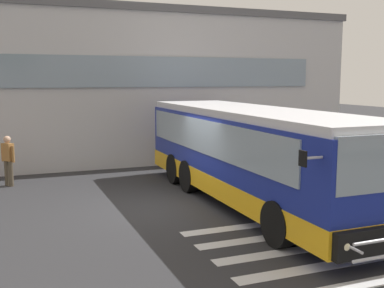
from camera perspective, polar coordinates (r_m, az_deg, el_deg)
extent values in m
cube|color=#2B2B2D|center=(13.14, -4.04, -7.71)|extent=(80.00, 90.00, 0.02)
cube|color=silver|center=(9.08, 20.94, -15.47)|extent=(4.40, 0.36, 0.01)
cube|color=silver|center=(9.70, 17.28, -13.74)|extent=(4.40, 0.36, 0.01)
cube|color=silver|center=(10.37, 14.12, -12.18)|extent=(4.40, 0.36, 0.01)
cube|color=silver|center=(11.07, 11.38, -10.79)|extent=(4.40, 0.36, 0.01)
cube|color=silver|center=(11.80, 8.99, -9.55)|extent=(4.40, 0.36, 0.01)
cube|color=#B7B7BC|center=(24.38, -12.58, 6.69)|extent=(21.57, 12.00, 6.15)
cube|color=#56565B|center=(24.54, -12.81, 14.23)|extent=(21.77, 12.20, 0.30)
cube|color=gray|center=(18.66, -6.69, 8.72)|extent=(15.57, 0.10, 1.20)
cube|color=navy|center=(13.33, 7.29, -1.20)|extent=(2.59, 10.25, 2.15)
cube|color=#F2AD19|center=(13.48, 7.23, -4.56)|extent=(2.63, 10.29, 0.55)
cube|color=silver|center=(13.20, 7.38, 3.84)|extent=(2.49, 10.05, 0.20)
cube|color=#8C9EAD|center=(14.18, 11.33, 1.29)|extent=(0.07, 9.04, 0.95)
cube|color=#8C9EAD|center=(12.97, 1.66, 0.83)|extent=(0.07, 9.04, 0.95)
sphere|color=beige|center=(8.74, 18.09, -11.71)|extent=(0.18, 0.18, 0.18)
cylinder|color=#B7B7BF|center=(8.36, 14.44, -1.64)|extent=(0.40, 0.05, 0.05)
cube|color=black|center=(8.24, 13.32, -1.73)|extent=(0.04, 0.20, 0.28)
cylinder|color=black|center=(11.55, 20.46, -7.78)|extent=(0.30, 1.00, 1.00)
cylinder|color=black|center=(10.17, 10.42, -9.52)|extent=(0.30, 1.00, 1.00)
cylinder|color=black|center=(15.71, 7.62, -3.25)|extent=(0.30, 1.00, 1.00)
cylinder|color=black|center=(14.73, -0.41, -3.93)|extent=(0.30, 1.00, 1.00)
cylinder|color=black|center=(16.84, 5.47, -2.46)|extent=(0.30, 1.00, 1.00)
cylinder|color=black|center=(15.92, -2.10, -3.03)|extent=(0.30, 1.00, 1.00)
cylinder|color=#B7B7BF|center=(8.67, 18.91, -11.89)|extent=(0.05, 0.50, 0.05)
cylinder|color=#4C4233|center=(16.59, -21.14, -3.38)|extent=(0.15, 0.15, 0.85)
cylinder|color=#4C4233|center=(16.75, -21.58, -3.31)|extent=(0.15, 0.15, 0.85)
cube|color=#996633|center=(16.55, -21.49, -0.91)|extent=(0.41, 0.43, 0.58)
sphere|color=tan|center=(16.50, -21.56, 0.53)|extent=(0.23, 0.23, 0.23)
cylinder|color=#996633|center=(16.37, -20.92, -1.16)|extent=(0.09, 0.09, 0.55)
cylinder|color=#996633|center=(16.75, -22.02, -1.01)|extent=(0.09, 0.09, 0.55)
cylinder|color=yellow|center=(17.54, 3.32, -2.18)|extent=(0.18, 0.18, 0.90)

